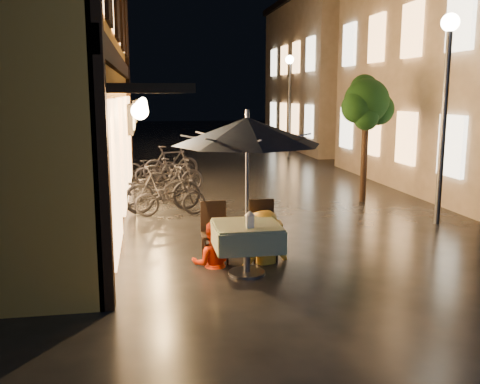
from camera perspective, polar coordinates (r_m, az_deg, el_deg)
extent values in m
plane|color=black|center=(8.92, 9.76, -7.21)|extent=(90.00, 90.00, 0.00)
cube|color=gold|center=(12.34, -23.83, 13.40)|extent=(4.50, 11.00, 7.00)
cube|color=black|center=(12.01, -12.87, 13.16)|extent=(0.12, 11.00, 0.35)
cube|color=black|center=(11.99, -9.99, 10.64)|extent=(1.20, 10.50, 0.12)
cube|color=#E4A15E|center=(13.63, -12.65, 18.32)|extent=(0.10, 0.90, 1.50)
cube|color=#E4A15E|center=(16.11, -12.24, 17.09)|extent=(0.10, 0.90, 1.50)
cube|color=#E4A15E|center=(8.60, -13.28, 1.60)|extent=(0.10, 2.20, 2.40)
cube|color=#E4A15E|center=(12.07, -12.36, 4.13)|extent=(0.10, 2.20, 2.40)
cube|color=#E4A15E|center=(15.55, -11.85, 5.53)|extent=(0.10, 2.20, 2.40)
cube|color=#E4A15E|center=(13.18, 21.63, 4.59)|extent=(0.10, 1.00, 1.40)
cube|color=#E4A15E|center=(13.22, 22.48, 16.74)|extent=(0.10, 1.00, 1.40)
cube|color=#E4A15E|center=(15.09, 17.29, 5.51)|extent=(0.10, 1.00, 1.40)
cube|color=#E4A15E|center=(15.13, 17.89, 16.13)|extent=(0.10, 1.00, 1.40)
cube|color=#E4A15E|center=(17.07, 13.93, 6.20)|extent=(0.10, 1.00, 1.40)
cube|color=#E4A15E|center=(17.11, 14.36, 15.59)|extent=(0.10, 1.00, 1.40)
cube|color=#E4A15E|center=(19.10, 11.27, 6.73)|extent=(0.10, 1.00, 1.40)
cube|color=#E4A15E|center=(19.13, 11.58, 15.13)|extent=(0.10, 1.00, 1.40)
cube|color=#BDA998|center=(28.01, 12.21, 11.93)|extent=(7.00, 10.00, 7.00)
cube|color=black|center=(28.35, 12.51, 19.32)|extent=(7.30, 10.30, 0.30)
cube|color=#E4A15E|center=(23.25, 7.35, 7.49)|extent=(0.10, 1.00, 1.40)
cube|color=#E4A15E|center=(23.28, 7.52, 14.38)|extent=(0.10, 1.00, 1.40)
cube|color=#E4A15E|center=(25.36, 5.88, 7.76)|extent=(0.10, 1.00, 1.40)
cube|color=#E4A15E|center=(25.38, 6.00, 14.09)|extent=(0.10, 1.00, 1.40)
cube|color=#E4A15E|center=(27.48, 4.63, 7.99)|extent=(0.10, 1.00, 1.40)
cube|color=#E4A15E|center=(27.50, 4.71, 13.83)|extent=(0.10, 1.00, 1.40)
cube|color=#E4A15E|center=(29.62, 3.55, 8.18)|extent=(0.10, 1.00, 1.40)
cube|color=#E4A15E|center=(29.64, 3.62, 13.60)|extent=(0.10, 1.00, 1.40)
cylinder|color=black|center=(13.66, 13.10, 3.55)|extent=(0.16, 0.16, 2.20)
sphere|color=black|center=(13.57, 13.35, 9.43)|extent=(1.10, 1.10, 1.10)
sphere|color=black|center=(13.81, 14.50, 8.56)|extent=(0.80, 0.80, 0.80)
sphere|color=black|center=(13.32, 12.38, 8.81)|extent=(0.76, 0.76, 0.76)
sphere|color=black|center=(13.87, 13.10, 10.70)|extent=(0.70, 0.70, 0.70)
sphere|color=black|center=(13.31, 13.30, 7.69)|extent=(0.60, 0.60, 0.60)
cylinder|color=#59595E|center=(11.63, 20.85, 6.43)|extent=(0.12, 0.12, 4.00)
sphere|color=#FFEAC1|center=(11.69, 21.53, 16.49)|extent=(0.36, 0.36, 0.36)
cylinder|color=#59595E|center=(22.78, 5.22, 8.73)|extent=(0.12, 0.12, 4.00)
sphere|color=#FFEAC1|center=(22.81, 5.31, 13.88)|extent=(0.36, 0.36, 0.36)
cylinder|color=#59595E|center=(8.05, 0.74, -6.31)|extent=(0.10, 0.10, 0.72)
cylinder|color=#59595E|center=(8.16, 0.73, -8.59)|extent=(0.56, 0.56, 0.04)
cube|color=#305631|center=(7.95, 0.74, -3.61)|extent=(0.95, 0.95, 0.06)
cube|color=#305631|center=(8.09, 4.06, -4.60)|extent=(0.04, 0.95, 0.33)
cube|color=#305631|center=(7.92, -2.65, -4.91)|extent=(0.04, 0.95, 0.33)
cube|color=#305631|center=(8.44, 0.15, -3.93)|extent=(0.95, 0.04, 0.33)
cube|color=#305631|center=(7.54, 1.41, -5.70)|extent=(0.95, 0.04, 0.33)
cylinder|color=#59595E|center=(7.86, 0.75, -0.79)|extent=(0.05, 0.05, 2.30)
cone|color=black|center=(7.73, 0.77, 6.50)|extent=(2.19, 2.19, 0.39)
cylinder|color=#59595E|center=(7.72, 0.77, 8.36)|extent=(0.06, 0.06, 0.12)
cube|color=black|center=(8.59, -2.70, -4.62)|extent=(0.42, 0.42, 0.05)
cube|color=black|center=(8.71, -2.87, -2.71)|extent=(0.42, 0.04, 0.55)
cylinder|color=black|center=(8.46, -3.74, -6.52)|extent=(0.04, 0.04, 0.43)
cylinder|color=black|center=(8.50, -1.32, -6.41)|extent=(0.04, 0.04, 0.43)
cylinder|color=black|center=(8.80, -4.00, -5.84)|extent=(0.04, 0.04, 0.43)
cylinder|color=black|center=(8.85, -1.67, -5.74)|extent=(0.04, 0.04, 0.43)
cube|color=black|center=(8.72, 2.54, -4.39)|extent=(0.42, 0.42, 0.05)
cube|color=black|center=(8.84, 2.29, -2.51)|extent=(0.42, 0.04, 0.55)
cylinder|color=black|center=(8.58, 1.61, -6.26)|extent=(0.04, 0.04, 0.43)
cylinder|color=black|center=(8.65, 3.96, -6.13)|extent=(0.04, 0.04, 0.43)
cylinder|color=black|center=(8.92, 1.14, -5.61)|extent=(0.04, 0.04, 0.43)
cylinder|color=black|center=(8.99, 3.41, -5.49)|extent=(0.04, 0.04, 0.43)
cube|color=white|center=(7.70, 1.07, -3.16)|extent=(0.11, 0.11, 0.18)
cube|color=#FFD88C|center=(7.70, 1.07, -3.24)|extent=(0.07, 0.07, 0.12)
cone|color=white|center=(7.67, 1.07, -2.26)|extent=(0.16, 0.16, 0.07)
imported|color=red|center=(8.39, -3.01, -3.34)|extent=(0.71, 0.58, 1.37)
imported|color=yellow|center=(8.53, 2.60, -2.14)|extent=(1.20, 0.91, 1.65)
imported|color=black|center=(11.95, -7.43, -0.56)|extent=(1.61, 0.63, 0.83)
imported|color=black|center=(12.29, -8.21, 0.35)|extent=(1.88, 0.97, 1.09)
imported|color=black|center=(13.19, -9.27, 0.58)|extent=(1.75, 0.77, 0.89)
imported|color=black|center=(14.58, -7.02, 1.75)|extent=(1.69, 0.86, 0.98)
imported|color=black|center=(16.09, -8.45, 2.23)|extent=(1.60, 0.72, 0.81)
imported|color=black|center=(16.72, -7.37, 3.06)|extent=(1.90, 1.09, 1.10)
imported|color=black|center=(17.06, -9.52, 2.75)|extent=(1.71, 0.88, 0.86)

